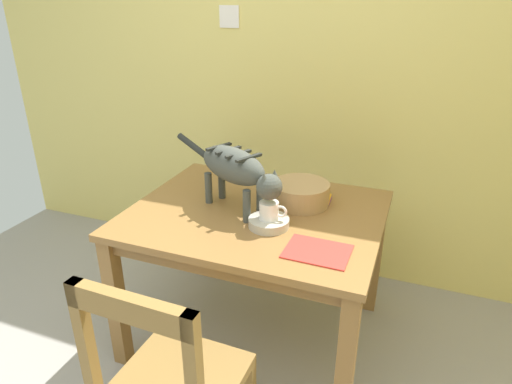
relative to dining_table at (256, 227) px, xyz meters
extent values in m
cube|color=#E8D371|center=(-0.06, 0.82, 0.60)|extent=(4.35, 0.10, 2.50)
cube|color=white|center=(-0.47, 0.77, 0.93)|extent=(0.12, 0.01, 0.12)
cube|color=olive|center=(0.00, 0.00, 0.07)|extent=(1.20, 0.97, 0.03)
cube|color=brown|center=(0.00, 0.00, 0.02)|extent=(1.12, 0.89, 0.07)
cube|color=olive|center=(-0.55, -0.43, -0.30)|extent=(0.07, 0.07, 0.70)
cube|color=olive|center=(0.55, -0.43, -0.30)|extent=(0.07, 0.07, 0.70)
cube|color=olive|center=(-0.55, 0.43, -0.30)|extent=(0.07, 0.07, 0.70)
cube|color=olive|center=(0.55, 0.43, -0.30)|extent=(0.07, 0.07, 0.70)
ellipsoid|color=#474B44|center=(-0.11, -0.02, 0.32)|extent=(0.43, 0.32, 0.17)
cube|color=#272925|center=(-0.20, 0.03, 0.38)|extent=(0.08, 0.14, 0.01)
cube|color=#272925|center=(-0.14, -0.01, 0.38)|extent=(0.08, 0.14, 0.01)
cube|color=#272925|center=(-0.07, -0.04, 0.38)|extent=(0.08, 0.14, 0.01)
cube|color=#272925|center=(-0.01, -0.07, 0.38)|extent=(0.08, 0.14, 0.01)
cylinder|color=#474B44|center=(0.04, -0.04, 0.17)|extent=(0.04, 0.04, 0.16)
cylinder|color=#474B44|center=(0.00, -0.12, 0.17)|extent=(0.04, 0.04, 0.16)
cylinder|color=#474B44|center=(-0.22, 0.08, 0.17)|extent=(0.04, 0.04, 0.16)
cylinder|color=#474B44|center=(-0.26, 0.01, 0.17)|extent=(0.04, 0.04, 0.16)
sphere|color=#474B44|center=(0.11, -0.13, 0.28)|extent=(0.12, 0.12, 0.12)
cone|color=#474B44|center=(0.12, -0.10, 0.33)|extent=(0.04, 0.04, 0.05)
cone|color=#474B44|center=(0.10, -0.16, 0.33)|extent=(0.04, 0.04, 0.05)
cylinder|color=#272925|center=(-0.39, 0.12, 0.33)|extent=(0.24, 0.14, 0.09)
cylinder|color=#BBB4A3|center=(0.11, -0.13, 0.11)|extent=(0.19, 0.19, 0.04)
cylinder|color=white|center=(0.11, -0.13, 0.17)|extent=(0.09, 0.09, 0.08)
torus|color=white|center=(0.17, -0.13, 0.17)|extent=(0.06, 0.01, 0.06)
cube|color=red|center=(0.37, -0.26, 0.09)|extent=(0.27, 0.21, 0.01)
cube|color=#90499F|center=(0.23, 0.20, 0.10)|extent=(0.18, 0.12, 0.02)
cube|color=#F8AD26|center=(0.23, 0.21, 0.11)|extent=(0.18, 0.13, 0.01)
cylinder|color=tan|center=(0.18, 0.16, 0.14)|extent=(0.29, 0.29, 0.11)
cylinder|color=brown|center=(0.18, 0.16, 0.15)|extent=(0.23, 0.23, 0.09)
cube|color=olive|center=(0.02, -0.82, -0.20)|extent=(0.43, 0.43, 0.04)
cube|color=olive|center=(0.02, -1.01, 0.26)|extent=(0.42, 0.05, 0.08)
cube|color=olive|center=(-0.17, -1.01, 0.06)|extent=(0.04, 0.04, 0.48)
cube|color=olive|center=(0.21, -1.02, 0.06)|extent=(0.04, 0.04, 0.48)
cube|color=olive|center=(-0.16, -0.63, -0.43)|extent=(0.04, 0.04, 0.43)
camera|label=1|loc=(0.70, -1.82, 1.05)|focal=31.50mm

